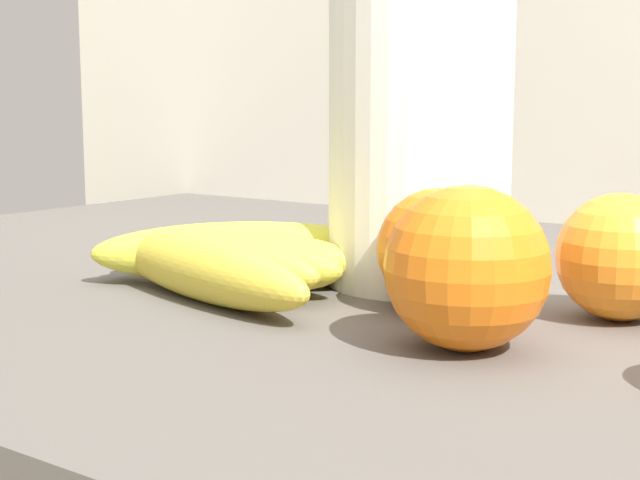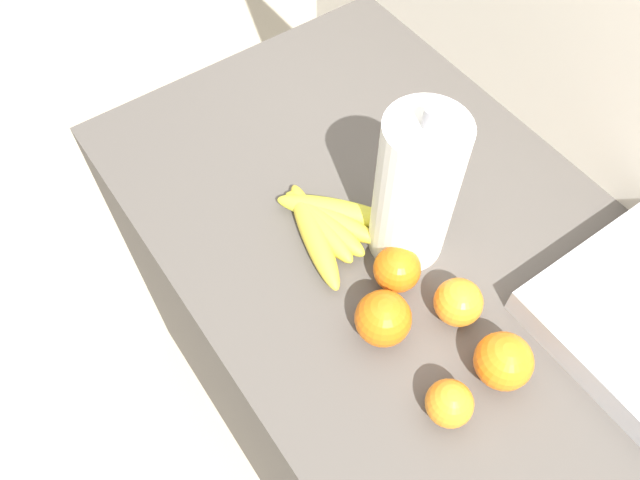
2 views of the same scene
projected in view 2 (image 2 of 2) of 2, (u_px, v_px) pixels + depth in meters
counter at (453, 438)px, 1.27m from camera, size 1.57×0.70×0.89m
wall_back at (615, 297)px, 1.22m from camera, size 1.97×0.06×1.30m
banana_bunch at (325, 223)px, 1.00m from camera, size 0.22×0.19×0.04m
orange_right at (503, 361)px, 0.85m from camera, size 0.08×0.08×0.08m
orange_center at (458, 302)px, 0.90m from camera, size 0.07×0.07×0.07m
orange_front at (383, 318)px, 0.88m from camera, size 0.08×0.08×0.08m
orange_back_left at (449, 403)px, 0.82m from camera, size 0.07×0.07×0.07m
orange_far_right at (397, 269)px, 0.93m from camera, size 0.07×0.07×0.07m
paper_towel_roll at (415, 191)px, 0.89m from camera, size 0.12×0.12×0.30m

